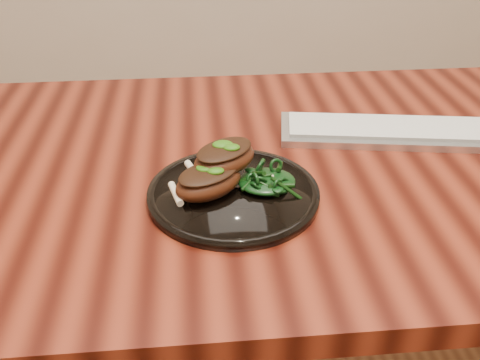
% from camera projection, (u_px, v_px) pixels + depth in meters
% --- Properties ---
extents(desk, '(1.60, 0.80, 0.75)m').
position_uv_depth(desk, '(314.00, 195.00, 0.98)').
color(desk, '#320B06').
rests_on(desk, ground).
extents(plate, '(0.26, 0.26, 0.02)m').
position_uv_depth(plate, '(233.00, 193.00, 0.82)').
color(plate, black).
rests_on(plate, desk).
extents(lamb_chop_front, '(0.13, 0.12, 0.05)m').
position_uv_depth(lamb_chop_front, '(208.00, 181.00, 0.79)').
color(lamb_chop_front, '#451D0D').
rests_on(lamb_chop_front, plate).
extents(lamb_chop_back, '(0.13, 0.12, 0.05)m').
position_uv_depth(lamb_chop_back, '(224.00, 157.00, 0.81)').
color(lamb_chop_back, '#451D0D').
rests_on(lamb_chop_back, plate).
extents(herb_smear, '(0.08, 0.05, 0.00)m').
position_uv_depth(herb_smear, '(210.00, 171.00, 0.86)').
color(herb_smear, '#1B4E08').
rests_on(herb_smear, plate).
extents(greens_heap, '(0.09, 0.08, 0.03)m').
position_uv_depth(greens_heap, '(267.00, 178.00, 0.81)').
color(greens_heap, black).
rests_on(greens_heap, plate).
extents(keyboard, '(0.43, 0.19, 0.02)m').
position_uv_depth(keyboard, '(393.00, 131.00, 1.00)').
color(keyboard, '#BCBEC0').
rests_on(keyboard, desk).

